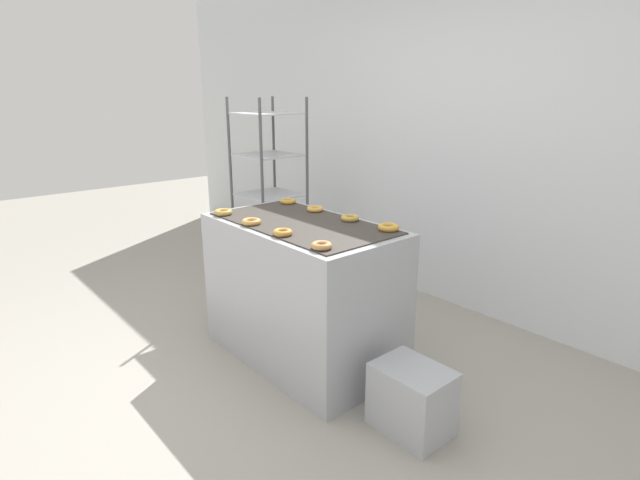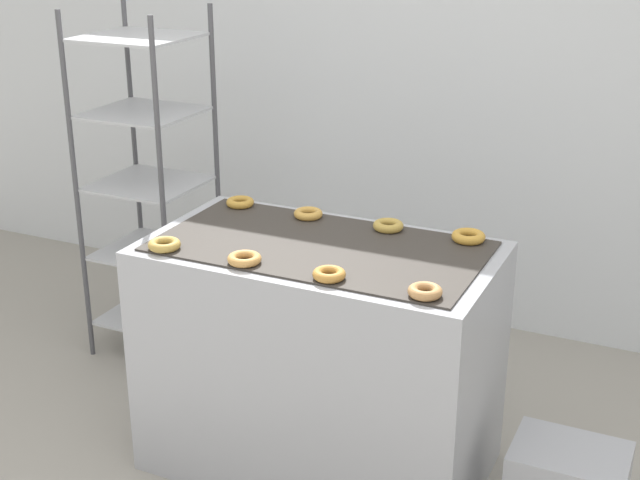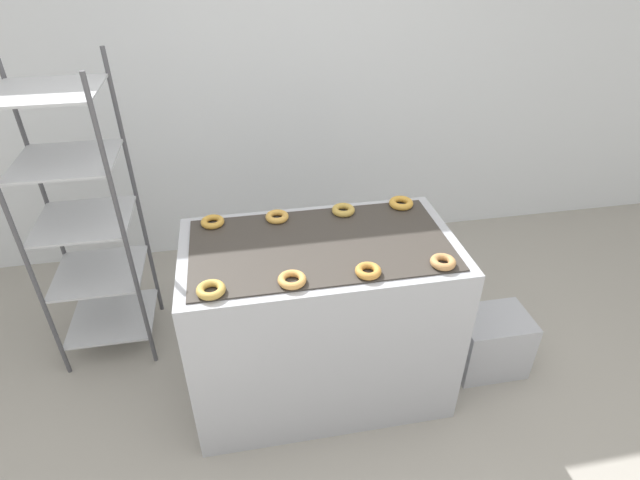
% 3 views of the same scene
% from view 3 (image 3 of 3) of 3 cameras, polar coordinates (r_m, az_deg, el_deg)
% --- Properties ---
extents(wall_back, '(8.00, 0.05, 2.80)m').
position_cam_3_polar(wall_back, '(3.50, -4.83, 19.92)').
color(wall_back, silver).
rests_on(wall_back, ground_plane).
extents(fryer_machine, '(1.29, 0.72, 0.93)m').
position_cam_3_polar(fryer_machine, '(2.58, 0.01, -9.08)').
color(fryer_machine, '#A8AAB2').
rests_on(fryer_machine, ground_plane).
extents(baking_rack_cart, '(0.50, 0.49, 1.67)m').
position_cam_3_polar(baking_rack_cart, '(2.91, -25.36, 2.00)').
color(baking_rack_cart, '#4C4C51').
rests_on(baking_rack_cart, ground_plane).
extents(glaze_bin, '(0.39, 0.29, 0.36)m').
position_cam_3_polar(glaze_bin, '(3.02, 18.85, -10.97)').
color(glaze_bin, '#A8AAB2').
rests_on(glaze_bin, ground_plane).
extents(donut_near_left, '(0.12, 0.12, 0.03)m').
position_cam_3_polar(donut_near_left, '(2.04, -12.36, -5.57)').
color(donut_near_left, '#BC9643').
rests_on(donut_near_left, fryer_machine).
extents(donut_near_midleft, '(0.12, 0.12, 0.03)m').
position_cam_3_polar(donut_near_midleft, '(2.05, -3.22, -4.55)').
color(donut_near_midleft, '#D1954B').
rests_on(donut_near_midleft, fryer_machine).
extents(donut_near_midright, '(0.11, 0.11, 0.03)m').
position_cam_3_polar(donut_near_midright, '(2.10, 5.52, -3.54)').
color(donut_near_midright, '#C18437').
rests_on(donut_near_midright, fryer_machine).
extents(donut_near_right, '(0.11, 0.11, 0.03)m').
position_cam_3_polar(donut_near_right, '(2.21, 13.88, -2.45)').
color(donut_near_right, tan).
rests_on(donut_near_right, fryer_machine).
extents(donut_far_left, '(0.11, 0.11, 0.03)m').
position_cam_3_polar(donut_far_left, '(2.48, -12.18, 2.05)').
color(donut_far_left, gold).
rests_on(donut_far_left, fryer_machine).
extents(donut_far_midleft, '(0.11, 0.11, 0.03)m').
position_cam_3_polar(donut_far_midleft, '(2.47, -4.93, 2.68)').
color(donut_far_midleft, gold).
rests_on(donut_far_midleft, fryer_machine).
extents(donut_far_midright, '(0.12, 0.12, 0.03)m').
position_cam_3_polar(donut_far_midright, '(2.52, 2.68, 3.45)').
color(donut_far_midright, '#BB9640').
rests_on(donut_far_midright, fryer_machine).
extents(donut_far_right, '(0.12, 0.12, 0.03)m').
position_cam_3_polar(donut_far_right, '(2.62, 9.26, 4.19)').
color(donut_far_right, gold).
rests_on(donut_far_right, fryer_machine).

